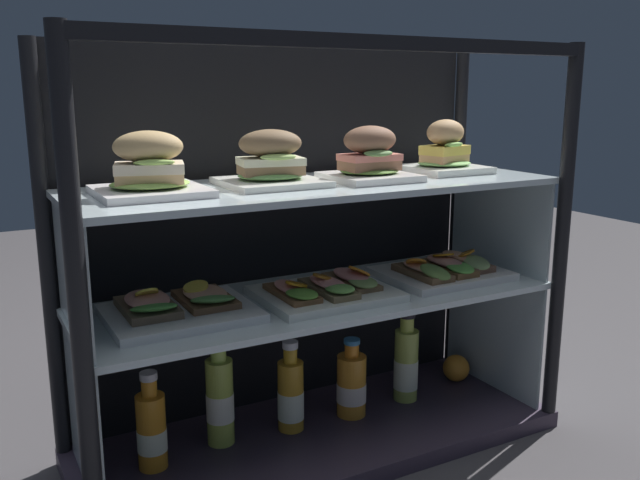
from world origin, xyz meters
TOP-DOWN VIEW (x-y plane):
  - ground_plane at (0.00, 0.00)m, footprint 6.00×6.00m
  - case_base_deck at (0.00, 0.00)m, footprint 1.11×0.41m
  - case_frame at (0.00, 0.11)m, footprint 1.11×0.41m
  - riser_lower_tier at (0.00, 0.00)m, footprint 1.04×0.34m
  - shelf_lower_glass at (0.00, 0.00)m, footprint 1.06×0.36m
  - riser_upper_tier at (0.00, 0.00)m, footprint 1.04×0.34m
  - shelf_upper_glass at (0.00, 0.00)m, footprint 1.06×0.36m
  - plated_roll_sandwich_far_left at (-0.36, 0.00)m, footprint 0.20×0.20m
  - plated_roll_sandwich_far_right at (-0.11, 0.02)m, footprint 0.20×0.20m
  - plated_roll_sandwich_mid_left at (0.12, -0.02)m, footprint 0.18×0.18m
  - plated_roll_sandwich_near_right_corner at (0.35, 0.02)m, footprint 0.17×0.17m
  - open_sandwich_tray_far_right at (-0.32, 0.01)m, footprint 0.29×0.23m
  - open_sandwich_tray_far_left at (-0.00, -0.03)m, footprint 0.29×0.23m
  - open_sandwich_tray_mid_left at (0.33, -0.02)m, footprint 0.29×0.23m
  - juice_bottle_front_left_end at (-0.38, 0.03)m, footprint 0.06×0.06m
  - juice_bottle_tucked_behind at (-0.22, 0.05)m, footprint 0.06×0.06m
  - juice_bottle_front_second at (-0.06, 0.04)m, footprint 0.06×0.06m
  - juice_bottle_near_post at (0.10, 0.03)m, footprint 0.07×0.07m
  - juice_bottle_front_middle at (0.27, 0.04)m, footprint 0.06×0.06m
  - orange_fruit_beside_bottles at (0.45, 0.06)m, footprint 0.07×0.07m

SIDE VIEW (x-z plane):
  - ground_plane at x=0.00m, z-range -0.02..0.00m
  - case_base_deck at x=0.00m, z-range 0.00..0.04m
  - orange_fruit_beside_bottles at x=0.45m, z-range 0.04..0.11m
  - juice_bottle_near_post at x=0.10m, z-range 0.02..0.21m
  - juice_bottle_front_second at x=-0.06m, z-range 0.01..0.23m
  - juice_bottle_front_left_end at x=-0.38m, z-range 0.02..0.23m
  - juice_bottle_front_middle at x=0.27m, z-range 0.02..0.24m
  - juice_bottle_tucked_behind at x=-0.22m, z-range 0.02..0.27m
  - riser_lower_tier at x=0.00m, z-range 0.04..0.35m
  - shelf_lower_glass at x=0.00m, z-range 0.35..0.36m
  - open_sandwich_tray_far_left at x=0.00m, z-range 0.35..0.42m
  - open_sandwich_tray_mid_left at x=0.33m, z-range 0.35..0.42m
  - open_sandwich_tray_far_right at x=-0.32m, z-range 0.35..0.42m
  - riser_upper_tier at x=0.00m, z-range 0.36..0.60m
  - case_frame at x=0.00m, z-range 0.04..0.95m
  - shelf_upper_glass at x=0.00m, z-range 0.60..0.61m
  - plated_roll_sandwich_far_right at x=-0.11m, z-range 0.60..0.72m
  - plated_roll_sandwich_far_left at x=-0.36m, z-range 0.60..0.72m
  - plated_roll_sandwich_mid_left at x=0.12m, z-range 0.60..0.72m
  - plated_roll_sandwich_near_right_corner at x=0.35m, z-range 0.60..0.72m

